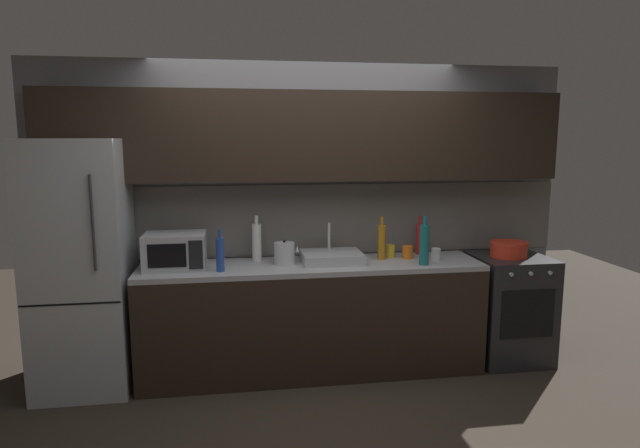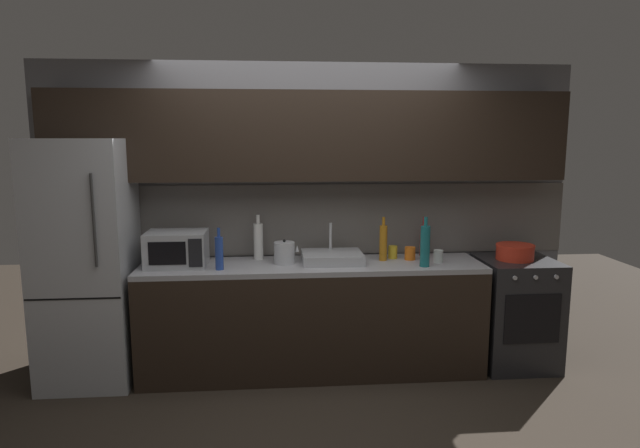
{
  "view_description": "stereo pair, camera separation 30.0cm",
  "coord_description": "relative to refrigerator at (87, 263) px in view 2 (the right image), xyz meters",
  "views": [
    {
      "loc": [
        -0.59,
        -3.26,
        1.89
      ],
      "look_at": [
        0.06,
        0.9,
        1.22
      ],
      "focal_mm": 30.45,
      "sensor_mm": 36.0,
      "label": 1
    },
    {
      "loc": [
        -0.29,
        -3.29,
        1.89
      ],
      "look_at": [
        0.06,
        0.9,
        1.22
      ],
      "focal_mm": 30.45,
      "sensor_mm": 36.0,
      "label": 2
    }
  ],
  "objects": [
    {
      "name": "ground_plane",
      "position": [
        1.74,
        -0.9,
        -0.94
      ],
      "size": [
        10.0,
        10.0,
        0.0
      ],
      "primitive_type": "plane",
      "color": "#2D261E"
    },
    {
      "name": "back_wall",
      "position": [
        1.74,
        0.3,
        0.61
      ],
      "size": [
        4.45,
        0.44,
        2.5
      ],
      "color": "slate",
      "rests_on": "ground"
    },
    {
      "name": "counter_run",
      "position": [
        1.74,
        0.0,
        -0.49
      ],
      "size": [
        2.71,
        0.6,
        0.9
      ],
      "color": "black",
      "rests_on": "ground"
    },
    {
      "name": "refrigerator",
      "position": [
        0.0,
        0.0,
        0.0
      ],
      "size": [
        0.68,
        0.69,
        1.88
      ],
      "color": "#ADAFB5",
      "rests_on": "ground"
    },
    {
      "name": "oven_range",
      "position": [
        3.43,
        -0.0,
        -0.49
      ],
      "size": [
        0.6,
        0.62,
        0.9
      ],
      "color": "#232326",
      "rests_on": "ground"
    },
    {
      "name": "microwave",
      "position": [
        0.68,
        0.02,
        0.09
      ],
      "size": [
        0.46,
        0.35,
        0.27
      ],
      "color": "#A8AAAF",
      "rests_on": "counter_run"
    },
    {
      "name": "sink_basin",
      "position": [
        1.9,
        0.03,
        -0.0
      ],
      "size": [
        0.48,
        0.38,
        0.3
      ],
      "color": "#ADAFB5",
      "rests_on": "counter_run"
    },
    {
      "name": "kettle",
      "position": [
        1.52,
        0.02,
        0.05
      ],
      "size": [
        0.2,
        0.16,
        0.2
      ],
      "color": "#B7BABF",
      "rests_on": "counter_run"
    },
    {
      "name": "wine_bottle_teal",
      "position": [
        2.6,
        -0.17,
        0.12
      ],
      "size": [
        0.08,
        0.08,
        0.39
      ],
      "color": "#19666B",
      "rests_on": "counter_run"
    },
    {
      "name": "wine_bottle_amber",
      "position": [
        2.32,
        0.06,
        0.11
      ],
      "size": [
        0.06,
        0.06,
        0.36
      ],
      "color": "#B27019",
      "rests_on": "counter_run"
    },
    {
      "name": "wine_bottle_blue",
      "position": [
        1.02,
        -0.14,
        0.09
      ],
      "size": [
        0.06,
        0.06,
        0.32
      ],
      "color": "#234299",
      "rests_on": "counter_run"
    },
    {
      "name": "wine_bottle_red",
      "position": [
        2.7,
        0.21,
        0.09
      ],
      "size": [
        0.07,
        0.07,
        0.33
      ],
      "color": "#A82323",
      "rests_on": "counter_run"
    },
    {
      "name": "wine_bottle_white",
      "position": [
        1.31,
        0.19,
        0.11
      ],
      "size": [
        0.08,
        0.08,
        0.37
      ],
      "color": "silver",
      "rests_on": "counter_run"
    },
    {
      "name": "mug_yellow",
      "position": [
        2.41,
        0.13,
        0.01
      ],
      "size": [
        0.07,
        0.07,
        0.1
      ],
      "primitive_type": "cylinder",
      "color": "gold",
      "rests_on": "counter_run"
    },
    {
      "name": "mug_clear",
      "position": [
        2.75,
        -0.04,
        0.01
      ],
      "size": [
        0.08,
        0.08,
        0.1
      ],
      "primitive_type": "cylinder",
      "color": "silver",
      "rests_on": "counter_run"
    },
    {
      "name": "mug_orange",
      "position": [
        2.54,
        0.07,
        0.01
      ],
      "size": [
        0.09,
        0.09,
        0.1
      ],
      "primitive_type": "cylinder",
      "color": "orange",
      "rests_on": "counter_run"
    },
    {
      "name": "cooking_pot",
      "position": [
        3.4,
        0.0,
        0.02
      ],
      "size": [
        0.31,
        0.31,
        0.13
      ],
      "color": "red",
      "rests_on": "oven_range"
    }
  ]
}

